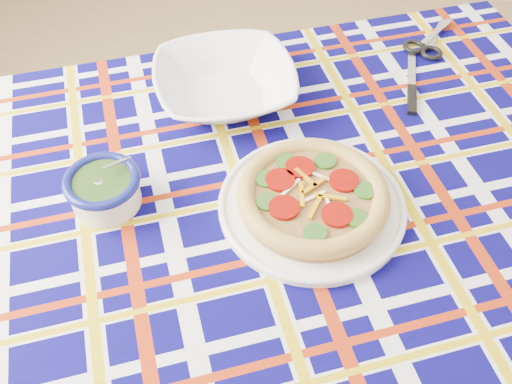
# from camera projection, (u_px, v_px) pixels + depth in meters

# --- Properties ---
(floor) EXTENTS (4.00, 4.00, 0.00)m
(floor) POSITION_uv_depth(u_px,v_px,m) (402.00, 348.00, 1.69)
(floor) COLOR olive
(floor) RESTS_ON ground
(dining_table) EXTENTS (1.93, 1.56, 0.78)m
(dining_table) POSITION_uv_depth(u_px,v_px,m) (214.00, 253.00, 1.05)
(dining_table) COLOR brown
(dining_table) RESTS_ON floor
(tablecloth) EXTENTS (1.97, 1.60, 0.11)m
(tablecloth) POSITION_uv_depth(u_px,v_px,m) (213.00, 245.00, 1.03)
(tablecloth) COLOR #07044C
(tablecloth) RESTS_ON dining_table
(main_focaccia_plate) EXTENTS (0.45, 0.45, 0.07)m
(main_focaccia_plate) POSITION_uv_depth(u_px,v_px,m) (313.00, 196.00, 0.99)
(main_focaccia_plate) COLOR olive
(main_focaccia_plate) RESTS_ON tablecloth
(pesto_bowl) EXTENTS (0.17, 0.17, 0.08)m
(pesto_bowl) POSITION_uv_depth(u_px,v_px,m) (104.00, 187.00, 1.00)
(pesto_bowl) COLOR black
(pesto_bowl) RESTS_ON tablecloth
(serving_bowl) EXTENTS (0.37, 0.37, 0.07)m
(serving_bowl) POSITION_uv_depth(u_px,v_px,m) (225.00, 84.00, 1.19)
(serving_bowl) COLOR white
(serving_bowl) RESTS_ON tablecloth
(table_knife) EXTENTS (0.04, 0.23, 0.01)m
(table_knife) POSITION_uv_depth(u_px,v_px,m) (412.00, 70.00, 1.27)
(table_knife) COLOR silver
(table_knife) RESTS_ON tablecloth
(kitchen_scissors) EXTENTS (0.19, 0.23, 0.02)m
(kitchen_scissors) POSITION_uv_depth(u_px,v_px,m) (436.00, 33.00, 1.36)
(kitchen_scissors) COLOR silver
(kitchen_scissors) RESTS_ON tablecloth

